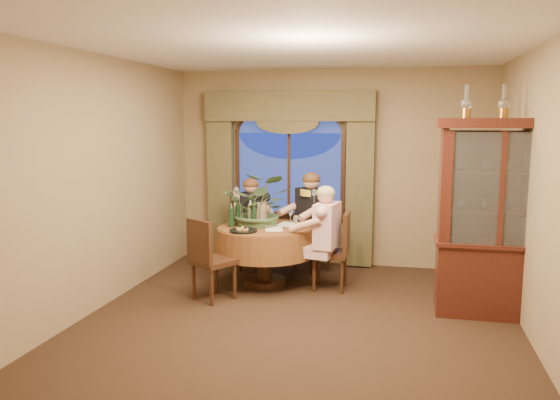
% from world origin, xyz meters
% --- Properties ---
extents(floor, '(5.00, 5.00, 0.00)m').
position_xyz_m(floor, '(0.00, 0.00, 0.00)').
color(floor, black).
rests_on(floor, ground).
extents(wall_back, '(4.50, 0.00, 4.50)m').
position_xyz_m(wall_back, '(0.00, 2.50, 1.40)').
color(wall_back, olive).
rests_on(wall_back, ground).
extents(wall_right, '(0.00, 5.00, 5.00)m').
position_xyz_m(wall_right, '(2.25, 0.00, 1.40)').
color(wall_right, olive).
rests_on(wall_right, ground).
extents(ceiling, '(5.00, 5.00, 0.00)m').
position_xyz_m(ceiling, '(0.00, 0.00, 2.80)').
color(ceiling, white).
rests_on(ceiling, wall_back).
extents(window, '(1.62, 0.10, 1.32)m').
position_xyz_m(window, '(-0.60, 2.43, 1.30)').
color(window, navy).
rests_on(window, wall_back).
extents(arched_transom, '(1.60, 0.06, 0.44)m').
position_xyz_m(arched_transom, '(-0.60, 2.43, 2.08)').
color(arched_transom, navy).
rests_on(arched_transom, wall_back).
extents(drapery_left, '(0.38, 0.14, 2.32)m').
position_xyz_m(drapery_left, '(-1.63, 2.38, 1.18)').
color(drapery_left, '#4A4427').
rests_on(drapery_left, floor).
extents(drapery_right, '(0.38, 0.14, 2.32)m').
position_xyz_m(drapery_right, '(0.43, 2.38, 1.18)').
color(drapery_right, '#4A4427').
rests_on(drapery_right, floor).
extents(swag_valance, '(2.45, 0.16, 0.42)m').
position_xyz_m(swag_valance, '(-0.60, 2.35, 2.28)').
color(swag_valance, '#4A4427').
rests_on(swag_valance, wall_back).
extents(dining_table, '(1.37, 1.37, 0.75)m').
position_xyz_m(dining_table, '(-0.67, 1.25, 0.38)').
color(dining_table, maroon).
rests_on(dining_table, floor).
extents(china_cabinet, '(1.31, 0.52, 2.11)m').
position_xyz_m(china_cabinet, '(2.00, 0.72, 1.05)').
color(china_cabinet, '#35110B').
rests_on(china_cabinet, floor).
extents(oil_lamp_left, '(0.11, 0.11, 0.34)m').
position_xyz_m(oil_lamp_left, '(1.64, 0.72, 2.28)').
color(oil_lamp_left, '#A5722D').
rests_on(oil_lamp_left, china_cabinet).
extents(oil_lamp_center, '(0.11, 0.11, 0.34)m').
position_xyz_m(oil_lamp_center, '(2.00, 0.72, 2.28)').
color(oil_lamp_center, '#A5722D').
rests_on(oil_lamp_center, china_cabinet).
extents(oil_lamp_right, '(0.11, 0.11, 0.34)m').
position_xyz_m(oil_lamp_right, '(2.37, 0.72, 2.28)').
color(oil_lamp_right, '#A5722D').
rests_on(oil_lamp_right, china_cabinet).
extents(chair_right, '(0.42, 0.42, 0.96)m').
position_xyz_m(chair_right, '(0.17, 1.25, 0.48)').
color(chair_right, black).
rests_on(chair_right, floor).
extents(chair_back_right, '(0.58, 0.58, 0.96)m').
position_xyz_m(chair_back_right, '(-0.19, 2.00, 0.48)').
color(chair_back_right, black).
rests_on(chair_back_right, floor).
extents(chair_back, '(0.57, 0.57, 0.96)m').
position_xyz_m(chair_back, '(-1.09, 1.98, 0.48)').
color(chair_back, black).
rests_on(chair_back, floor).
extents(chair_front_left, '(0.58, 0.58, 0.96)m').
position_xyz_m(chair_front_left, '(-1.10, 0.56, 0.48)').
color(chair_front_left, black).
rests_on(chair_front_left, floor).
extents(person_pink, '(0.51, 0.54, 1.31)m').
position_xyz_m(person_pink, '(0.15, 1.11, 0.66)').
color(person_pink, beige).
rests_on(person_pink, floor).
extents(person_back, '(0.61, 0.59, 1.29)m').
position_xyz_m(person_back, '(-1.05, 1.95, 0.65)').
color(person_back, black).
rests_on(person_back, floor).
extents(person_scarf, '(0.68, 0.67, 1.40)m').
position_xyz_m(person_scarf, '(-0.16, 1.86, 0.70)').
color(person_scarf, black).
rests_on(person_scarf, floor).
extents(stoneware_vase, '(0.16, 0.16, 0.29)m').
position_xyz_m(stoneware_vase, '(-0.73, 1.35, 0.90)').
color(stoneware_vase, '#91725A').
rests_on(stoneware_vase, dining_table).
extents(centerpiece_plant, '(0.88, 0.97, 0.76)m').
position_xyz_m(centerpiece_plant, '(-0.76, 1.36, 1.33)').
color(centerpiece_plant, '#3E5936').
rests_on(centerpiece_plant, dining_table).
extents(olive_bowl, '(0.15, 0.15, 0.05)m').
position_xyz_m(olive_bowl, '(-0.64, 1.21, 0.77)').
color(olive_bowl, '#495830').
rests_on(olive_bowl, dining_table).
extents(cheese_platter, '(0.34, 0.34, 0.02)m').
position_xyz_m(cheese_platter, '(-0.84, 0.90, 0.76)').
color(cheese_platter, black).
rests_on(cheese_platter, dining_table).
extents(wine_bottle_0, '(0.07, 0.07, 0.33)m').
position_xyz_m(wine_bottle_0, '(-1.02, 1.24, 0.92)').
color(wine_bottle_0, black).
rests_on(wine_bottle_0, dining_table).
extents(wine_bottle_1, '(0.07, 0.07, 0.33)m').
position_xyz_m(wine_bottle_1, '(-1.04, 1.33, 0.92)').
color(wine_bottle_1, tan).
rests_on(wine_bottle_1, dining_table).
extents(wine_bottle_2, '(0.07, 0.07, 0.33)m').
position_xyz_m(wine_bottle_2, '(-0.79, 1.17, 0.92)').
color(wine_bottle_2, black).
rests_on(wine_bottle_2, dining_table).
extents(wine_bottle_3, '(0.07, 0.07, 0.33)m').
position_xyz_m(wine_bottle_3, '(-1.08, 1.15, 0.92)').
color(wine_bottle_3, black).
rests_on(wine_bottle_3, dining_table).
extents(wine_bottle_4, '(0.07, 0.07, 0.33)m').
position_xyz_m(wine_bottle_4, '(-0.86, 1.28, 0.92)').
color(wine_bottle_4, tan).
rests_on(wine_bottle_4, dining_table).
extents(wine_bottle_5, '(0.07, 0.07, 0.33)m').
position_xyz_m(wine_bottle_5, '(-0.90, 1.45, 0.92)').
color(wine_bottle_5, black).
rests_on(wine_bottle_5, dining_table).
extents(tasting_paper_0, '(0.28, 0.34, 0.00)m').
position_xyz_m(tasting_paper_0, '(-0.52, 1.12, 0.75)').
color(tasting_paper_0, white).
rests_on(tasting_paper_0, dining_table).
extents(tasting_paper_1, '(0.27, 0.34, 0.00)m').
position_xyz_m(tasting_paper_1, '(-0.43, 1.46, 0.75)').
color(tasting_paper_1, white).
rests_on(tasting_paper_1, dining_table).
extents(wine_glass_person_pink, '(0.07, 0.07, 0.18)m').
position_xyz_m(wine_glass_person_pink, '(-0.25, 1.18, 0.84)').
color(wine_glass_person_pink, silver).
rests_on(wine_glass_person_pink, dining_table).
extents(wine_glass_person_back, '(0.07, 0.07, 0.18)m').
position_xyz_m(wine_glass_person_back, '(-0.87, 1.62, 0.84)').
color(wine_glass_person_back, silver).
rests_on(wine_glass_person_back, dining_table).
extents(wine_glass_person_scarf, '(0.07, 0.07, 0.18)m').
position_xyz_m(wine_glass_person_scarf, '(-0.40, 1.57, 0.84)').
color(wine_glass_person_scarf, silver).
rests_on(wine_glass_person_scarf, dining_table).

